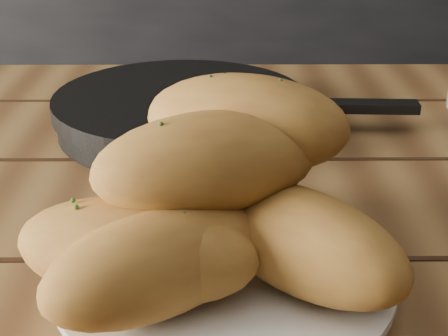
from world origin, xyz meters
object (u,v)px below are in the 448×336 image
table (186,281)px  bread_rolls (212,204)px  skillet (183,111)px  plate (224,272)px

table → bread_rolls: bread_rolls is taller
skillet → bread_rolls: bearing=-83.0°
plate → skillet: skillet is taller
table → plate: 0.17m
table → skillet: size_ratio=3.32×
bread_rolls → skillet: bread_rolls is taller
table → skillet: 0.23m
plate → skillet: bearing=98.6°
table → skillet: (-0.01, 0.20, 0.12)m
bread_rolls → skillet: bearing=97.0°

